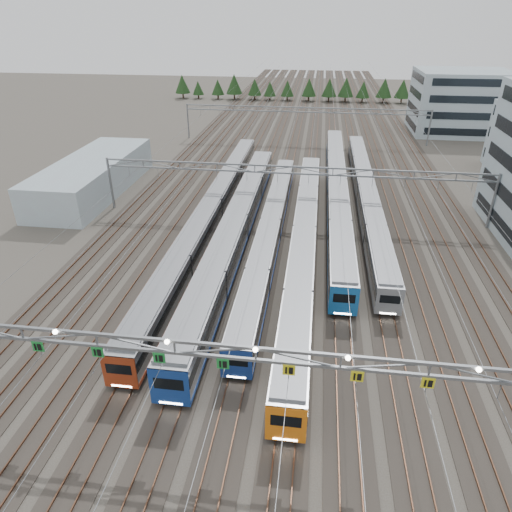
# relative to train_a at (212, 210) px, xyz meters

# --- Properties ---
(ground) EXTENTS (400.00, 400.00, 0.00)m
(ground) POSITION_rel_train_a_xyz_m (11.25, -36.15, -2.13)
(ground) COLOR #47423A
(ground) RESTS_ON ground
(track_bed) EXTENTS (54.00, 260.00, 5.42)m
(track_bed) POSITION_rel_train_a_xyz_m (11.25, 63.85, -0.64)
(track_bed) COLOR #2D2823
(track_bed) RESTS_ON ground
(train_a) EXTENTS (2.89, 67.92, 3.76)m
(train_a) POSITION_rel_train_a_xyz_m (0.00, 0.00, 0.00)
(train_a) COLOR black
(train_a) RESTS_ON ground
(train_b) EXTENTS (3.17, 59.15, 4.14)m
(train_b) POSITION_rel_train_a_xyz_m (4.50, -5.66, 0.19)
(train_b) COLOR black
(train_b) RESTS_ON ground
(train_c) EXTENTS (2.70, 52.87, 3.51)m
(train_c) POSITION_rel_train_a_xyz_m (9.00, -5.24, -0.13)
(train_c) COLOR black
(train_c) RESTS_ON ground
(train_d) EXTENTS (2.94, 59.55, 3.83)m
(train_d) POSITION_rel_train_a_xyz_m (13.50, -7.61, 0.04)
(train_d) COLOR black
(train_d) RESTS_ON ground
(train_e) EXTENTS (2.94, 65.57, 3.83)m
(train_e) POSITION_rel_train_a_xyz_m (18.00, 11.30, 0.04)
(train_e) COLOR black
(train_e) RESTS_ON ground
(train_f) EXTENTS (2.73, 61.33, 3.55)m
(train_f) POSITION_rel_train_a_xyz_m (22.50, 9.88, -0.11)
(train_f) COLOR black
(train_f) RESTS_ON ground
(gantry_near) EXTENTS (56.36, 0.61, 8.08)m
(gantry_near) POSITION_rel_train_a_xyz_m (11.20, -36.26, 4.96)
(gantry_near) COLOR gray
(gantry_near) RESTS_ON ground
(gantry_mid) EXTENTS (56.36, 0.36, 8.00)m
(gantry_mid) POSITION_rel_train_a_xyz_m (11.25, 3.85, 4.26)
(gantry_mid) COLOR gray
(gantry_mid) RESTS_ON ground
(gantry_far) EXTENTS (56.36, 0.36, 8.00)m
(gantry_far) POSITION_rel_train_a_xyz_m (11.25, 48.85, 4.26)
(gantry_far) COLOR gray
(gantry_far) RESTS_ON ground
(depot_bldg_north) EXTENTS (22.00, 18.00, 14.71)m
(depot_bldg_north) POSITION_rel_train_a_xyz_m (48.78, 63.69, 5.23)
(depot_bldg_north) COLOR #ACC6CD
(depot_bldg_north) RESTS_ON ground
(west_shed) EXTENTS (10.00, 30.00, 5.50)m
(west_shed) POSITION_rel_train_a_xyz_m (-22.91, 10.37, 0.62)
(west_shed) COLOR #ACC6CD
(west_shed) RESTS_ON ground
(treeline) EXTENTS (87.50, 5.60, 7.02)m
(treeline) POSITION_rel_train_a_xyz_m (7.20, 103.45, 2.10)
(treeline) COLOR #332114
(treeline) RESTS_ON ground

